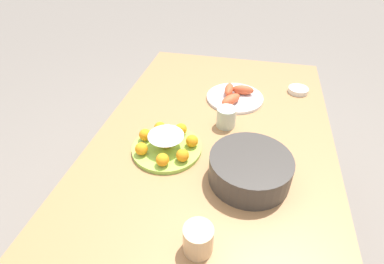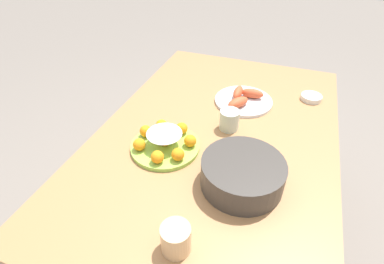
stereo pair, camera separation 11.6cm
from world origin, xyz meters
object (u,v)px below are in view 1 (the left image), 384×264
object	(u,v)px
dining_table	(214,148)
seafood_platter	(235,96)
serving_bowl	(250,168)
cup_near	(226,117)
sauce_bowl	(298,90)
cup_far	(198,239)
cake_plate	(167,144)

from	to	relation	value
dining_table	seafood_platter	xyz separation A→B (m)	(-0.26, 0.05, 0.11)
seafood_platter	dining_table	bearing A→B (deg)	-10.77
serving_bowl	cup_near	world-z (taller)	serving_bowl
dining_table	sauce_bowl	size ratio (longest dim) A/B	15.13
sauce_bowl	cup_far	distance (m)	0.98
seafood_platter	cup_far	world-z (taller)	cup_far
cup_near	cup_far	world-z (taller)	cup_far
sauce_bowl	serving_bowl	bearing A→B (deg)	-16.99
sauce_bowl	seafood_platter	xyz separation A→B (m)	(0.14, -0.30, 0.01)
cake_plate	serving_bowl	xyz separation A→B (m)	(0.08, 0.31, 0.02)
serving_bowl	cup_near	xyz separation A→B (m)	(-0.29, -0.12, -0.01)
seafood_platter	cup_far	bearing A→B (deg)	-0.81
cake_plate	cup_far	size ratio (longest dim) A/B	3.00
cake_plate	seafood_platter	world-z (taller)	cake_plate
seafood_platter	cake_plate	bearing A→B (deg)	-26.43
serving_bowl	seafood_platter	size ratio (longest dim) A/B	1.02
cup_near	cup_far	xyz separation A→B (m)	(0.58, 0.00, 0.00)
cake_plate	sauce_bowl	world-z (taller)	cake_plate
dining_table	serving_bowl	bearing A→B (deg)	32.34
sauce_bowl	cup_far	size ratio (longest dim) A/B	1.10
sauce_bowl	cup_near	bearing A→B (deg)	-41.53
serving_bowl	cup_far	world-z (taller)	serving_bowl
dining_table	seafood_platter	size ratio (longest dim) A/B	5.44
cake_plate	cup_far	xyz separation A→B (m)	(0.37, 0.20, 0.02)
dining_table	cake_plate	bearing A→B (deg)	-44.92
cake_plate	serving_bowl	distance (m)	0.33
cake_plate	seafood_platter	bearing A→B (deg)	153.57
sauce_bowl	dining_table	bearing A→B (deg)	-41.28
dining_table	cup_far	size ratio (longest dim) A/B	16.62
cake_plate	cup_near	bearing A→B (deg)	136.24
dining_table	serving_bowl	xyz separation A→B (m)	(0.24, 0.15, 0.14)
seafood_platter	cup_near	world-z (taller)	cup_near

